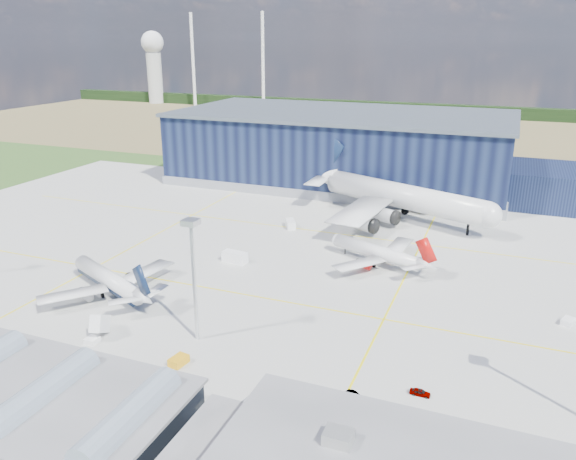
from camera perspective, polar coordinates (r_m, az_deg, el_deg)
The scene contains 19 objects.
ground at distance 133.46m, azimuth -6.35°, elevation -4.15°, with size 600.00×600.00×0.00m, color #2F541F.
apron at distance 141.65m, azimuth -4.46°, elevation -2.67°, with size 220.00×160.00×0.08m.
farmland at distance 337.10m, azimuth 11.60°, elevation 9.73°, with size 600.00×220.00×0.01m, color olive.
treeline at distance 414.83m, azimuth 13.74°, elevation 11.82°, with size 600.00×8.00×8.00m, color black.
horizon_dressing at distance 473.97m, azimuth -10.56°, elevation 16.54°, with size 440.20×18.00×70.00m.
hangar at distance 214.09m, azimuth 6.24°, elevation 7.98°, with size 145.00×62.00×26.10m.
light_mast_center at distance 98.96m, azimuth -9.64°, elevation -3.10°, with size 2.60×2.60×23.00m.
airliner_navy at distance 125.41m, azimuth -17.82°, elevation -3.96°, with size 32.07×31.37×10.46m, color silver, non-canonical shape.
airliner_red at distance 136.38m, azimuth 9.00°, elevation -1.51°, with size 30.36×29.70×9.90m, color silver, non-canonical shape.
airliner_widebody at distance 170.20m, azimuth 11.74°, elevation 4.62°, with size 67.91×66.43×22.14m, color silver, non-canonical shape.
gse_tug_b at distance 98.53m, azimuth -11.05°, elevation -12.92°, with size 2.17×3.25×1.41m, color orange.
gse_van_a at distance 137.72m, azimuth -5.43°, elevation -2.76°, with size 2.68×6.15×2.68m, color white.
gse_cart_a at distance 121.31m, azimuth 26.56°, elevation -8.33°, with size 1.97×2.95×1.28m, color white.
gse_van_b at distance 161.65m, azimuth 0.25°, elevation 0.61°, with size 2.35×5.12×2.35m, color white.
gse_tug_c at distance 177.61m, azimuth 18.45°, elevation 1.12°, with size 1.75×2.80×1.22m, color orange.
gse_van_c at distance 85.36m, azimuth -2.99°, elevation -17.81°, with size 2.24×4.67×2.24m, color white.
airstair at distance 109.96m, azimuth -18.51°, elevation -9.47°, with size 2.03×5.07×3.24m, color white.
car_a at distance 92.00m, azimuth 13.27°, elevation -15.76°, with size 1.29×3.21×1.09m, color #99999E.
car_b at distance 89.60m, azimuth 6.77°, elevation -16.39°, with size 1.12×3.20×1.06m, color #99999E.
Camera 1 is at (58.85, -107.78, 52.27)m, focal length 35.00 mm.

